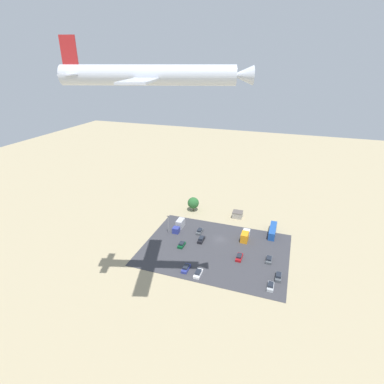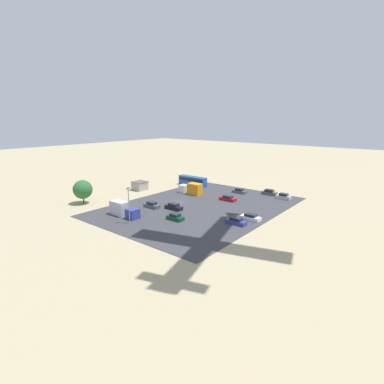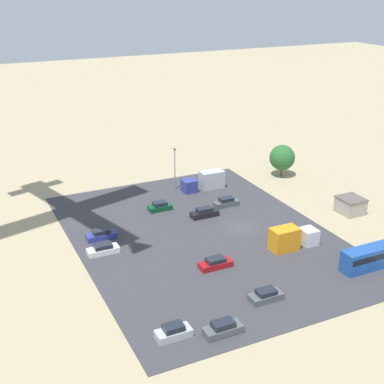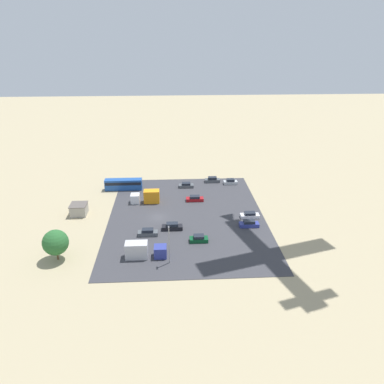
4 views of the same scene
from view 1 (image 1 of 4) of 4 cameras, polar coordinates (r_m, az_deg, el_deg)
ground_plane at (r=117.55m, az=5.33°, el=-8.96°), size 400.00×400.00×0.00m
parking_lot_surface at (r=111.68m, az=4.40°, el=-10.83°), size 52.11×38.29×0.08m
shed_building at (r=133.20m, az=8.66°, el=-4.27°), size 4.32×4.09×2.81m
bus at (r=123.43m, az=15.10°, el=-7.08°), size 2.46×10.69×3.14m
parked_car_0 at (r=108.52m, az=14.45°, el=-12.35°), size 1.98×4.33×1.45m
parked_car_1 at (r=112.72m, az=-1.99°, el=-10.00°), size 1.95×4.04×1.52m
parked_car_2 at (r=99.52m, az=1.18°, el=-15.22°), size 1.98×4.65×1.42m
parked_car_3 at (r=120.75m, az=1.46°, el=-7.49°), size 1.81×4.48×1.56m
parked_car_4 at (r=107.68m, az=8.99°, el=-12.14°), size 1.94×4.72×1.47m
parked_car_5 at (r=101.84m, az=16.14°, el=-15.22°), size 1.87×4.56×1.66m
parked_car_6 at (r=115.63m, az=1.77°, el=-9.01°), size 1.85×4.79×1.65m
parked_car_7 at (r=97.71m, az=14.74°, el=-16.96°), size 1.90×4.11×1.62m
parked_car_8 at (r=101.50m, az=-1.17°, el=-14.29°), size 1.91×4.61×1.55m
parked_truck_0 at (r=117.87m, az=10.09°, el=-8.21°), size 2.59×7.66×3.43m
parked_truck_1 at (r=123.25m, az=-2.46°, el=-6.33°), size 2.53×8.33×3.34m
tree_near_shed at (r=136.41m, az=0.24°, el=-2.09°), size 5.16×5.16×6.52m
light_pole_lot_centre at (r=118.40m, az=-4.53°, el=-6.10°), size 0.90×0.28×8.07m
airplane at (r=61.81m, az=-7.03°, el=21.22°), size 36.35×30.32×8.84m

